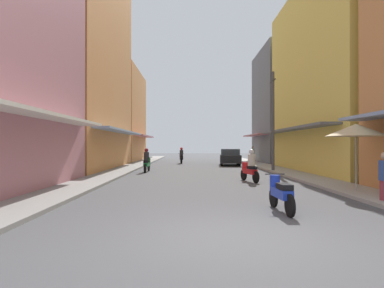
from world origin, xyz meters
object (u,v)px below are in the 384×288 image
(vendor_umbrella, at_px, (356,130))
(utility_pole, at_px, (273,121))
(pedestrian_midway, at_px, (253,155))
(motorbike_blue, at_px, (280,192))
(motorbike_red, at_px, (250,167))
(motorbike_green, at_px, (147,161))
(motorbike_black, at_px, (181,156))
(parked_car, at_px, (230,157))

(vendor_umbrella, distance_m, utility_pole, 9.41)
(pedestrian_midway, height_order, utility_pole, utility_pole)
(motorbike_blue, xyz_separation_m, utility_pole, (3.14, 12.34, 2.89))
(motorbike_red, distance_m, utility_pole, 6.71)
(vendor_umbrella, bearing_deg, motorbike_green, 133.24)
(motorbike_black, xyz_separation_m, vendor_umbrella, (6.82, -19.20, 1.61))
(motorbike_red, height_order, utility_pole, utility_pole)
(motorbike_blue, distance_m, vendor_umbrella, 5.06)
(utility_pole, bearing_deg, parked_car, 105.11)
(pedestrian_midway, bearing_deg, utility_pole, -94.60)
(motorbike_black, height_order, motorbike_red, same)
(motorbike_red, distance_m, parked_car, 12.68)
(motorbike_black, distance_m, motorbike_blue, 22.44)
(motorbike_black, relative_size, motorbike_green, 1.00)
(motorbike_red, bearing_deg, motorbike_blue, -94.31)
(motorbike_green, height_order, parked_car, motorbike_green)
(parked_car, height_order, pedestrian_midway, pedestrian_midway)
(parked_car, relative_size, vendor_umbrella, 1.67)
(utility_pole, bearing_deg, pedestrian_midway, 85.40)
(motorbike_black, distance_m, motorbike_red, 15.85)
(motorbike_blue, height_order, parked_car, parked_car)
(motorbike_red, relative_size, motorbike_blue, 0.97)
(motorbike_black, xyz_separation_m, motorbike_blue, (3.18, -22.21, -0.20))
(pedestrian_midway, xyz_separation_m, vendor_umbrella, (-0.37, -20.23, 1.48))
(motorbike_blue, bearing_deg, motorbike_green, 112.76)
(utility_pole, bearing_deg, motorbike_black, 122.61)
(parked_car, relative_size, pedestrian_midway, 2.54)
(parked_car, height_order, vendor_umbrella, vendor_umbrella)
(parked_car, bearing_deg, utility_pole, -74.89)
(motorbike_green, xyz_separation_m, motorbike_red, (5.72, -5.63, 0.00))
(motorbike_red, xyz_separation_m, motorbike_blue, (-0.51, -6.79, -0.20))
(motorbike_green, bearing_deg, utility_pole, -0.56)
(motorbike_blue, distance_m, pedestrian_midway, 23.58)
(motorbike_green, xyz_separation_m, pedestrian_midway, (9.23, 10.81, 0.13))
(motorbike_black, height_order, motorbike_green, same)
(motorbike_blue, xyz_separation_m, pedestrian_midway, (4.01, 23.23, 0.33))
(utility_pole, bearing_deg, motorbike_red, -115.30)
(motorbike_green, distance_m, motorbike_red, 8.03)
(motorbike_red, relative_size, vendor_umbrella, 0.69)
(motorbike_green, relative_size, utility_pole, 0.27)
(motorbike_green, xyz_separation_m, utility_pole, (8.35, -0.08, 2.69))
(pedestrian_midway, bearing_deg, motorbike_green, -130.48)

